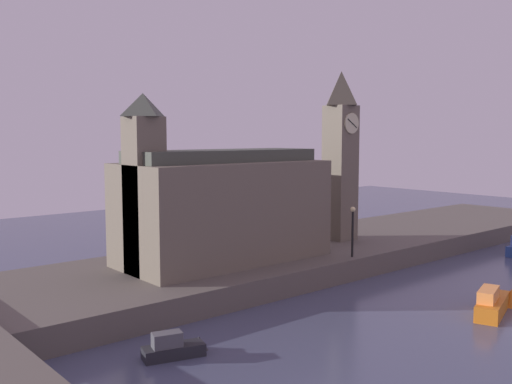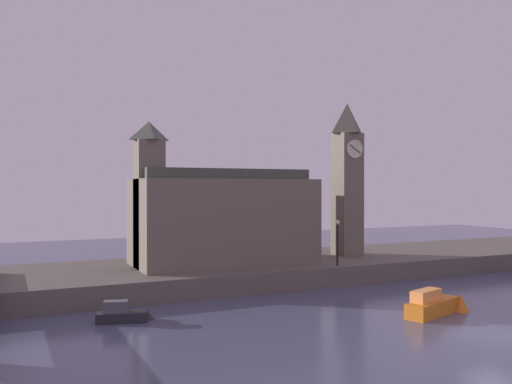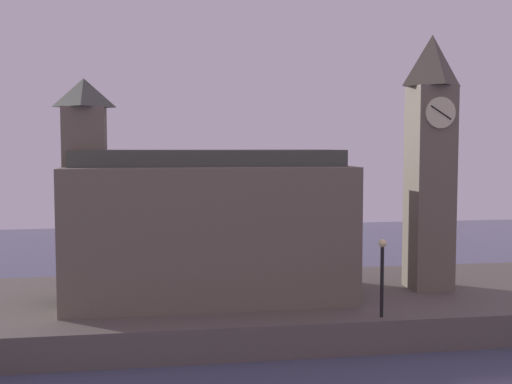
% 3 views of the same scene
% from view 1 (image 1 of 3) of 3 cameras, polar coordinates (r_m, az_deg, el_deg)
% --- Properties ---
extents(far_embankment, '(70.00, 12.00, 1.50)m').
position_cam_1_polar(far_embankment, '(43.40, 3.62, -6.45)').
color(far_embankment, '#5B544C').
rests_on(far_embankment, ground).
extents(clock_tower, '(2.31, 2.36, 13.40)m').
position_cam_1_polar(clock_tower, '(46.02, 8.44, 3.83)').
color(clock_tower, '#6B6051').
rests_on(clock_tower, far_embankment).
extents(parliament_hall, '(13.98, 6.58, 10.85)m').
position_cam_1_polar(parliament_hall, '(37.93, -3.67, -1.43)').
color(parliament_hall, '#6B6051').
rests_on(parliament_hall, far_embankment).
extents(streetlamp, '(0.36, 0.36, 3.49)m').
position_cam_1_polar(streetlamp, '(39.75, 9.64, -3.30)').
color(streetlamp, black).
rests_on(streetlamp, far_embankment).
extents(boat_barge_dark, '(3.37, 1.71, 1.25)m').
position_cam_1_polar(boat_barge_dark, '(26.65, -7.85, -15.11)').
color(boat_barge_dark, '#232328').
rests_on(boat_barge_dark, ground).
extents(boat_patrol_orange, '(5.16, 2.52, 1.60)m').
position_cam_1_polar(boat_patrol_orange, '(34.96, 22.82, -10.17)').
color(boat_patrol_orange, orange).
rests_on(boat_patrol_orange, ground).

